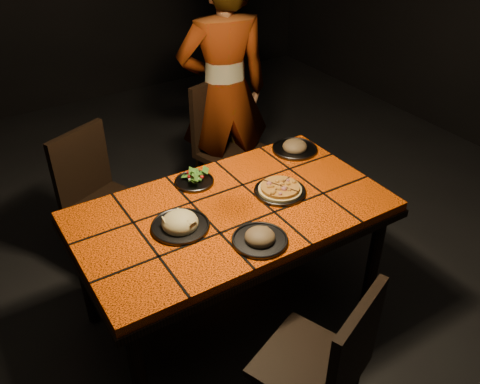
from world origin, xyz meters
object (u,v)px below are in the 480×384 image
chair_near (328,362)px  chair_far_right (226,139)px  dining_table (232,220)px  plate_pasta (180,224)px  chair_far_left (96,191)px  diner (224,93)px  plate_pizza (280,190)px

chair_near → chair_far_right: bearing=-130.3°
dining_table → plate_pasta: size_ratio=5.64×
dining_table → plate_pasta: bearing=-178.1°
chair_far_left → chair_far_right: (1.00, 0.10, 0.04)m
diner → plate_pasta: 1.36m
plate_pasta → plate_pizza: bearing=-1.0°
diner → chair_far_left: bearing=22.5°
plate_pizza → plate_pasta: (-0.59, 0.01, 0.01)m
chair_near → diner: diner is taller
chair_far_right → diner: 0.33m
dining_table → chair_far_right: chair_far_right is taller
chair_near → plate_pasta: bearing=-96.8°
chair_near → plate_pizza: chair_near is taller
plate_pizza → dining_table: bearing=176.0°
chair_far_right → plate_pizza: 1.04m
plate_pizza → chair_near: bearing=-112.9°
chair_far_left → plate_pasta: (0.16, -0.88, 0.25)m
chair_near → plate_pizza: size_ratio=2.90×
chair_near → chair_far_left: (-0.39, 1.74, 0.00)m
diner → plate_pizza: 1.10m
dining_table → chair_far_left: 1.00m
dining_table → diner: diner is taller
plate_pizza → chair_far_left: bearing=130.0°
chair_far_left → chair_far_right: bearing=-18.4°
dining_table → plate_pizza: bearing=-4.0°
chair_far_right → chair_far_left: bearing=170.0°
chair_near → chair_far_left: 1.78m
plate_pasta → chair_far_left: bearing=100.1°
diner → plate_pizza: (-0.28, -1.06, -0.12)m
dining_table → plate_pasta: (-0.30, -0.01, 0.10)m
diner → plate_pizza: diner is taller
chair_near → plate_pasta: chair_near is taller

